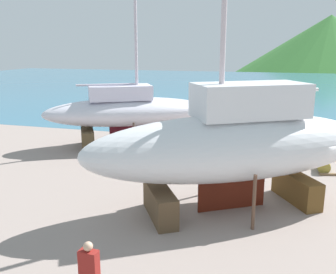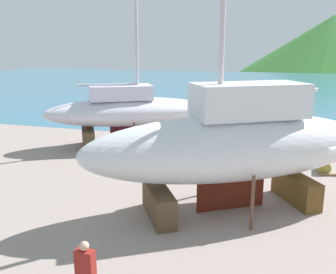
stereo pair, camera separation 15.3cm
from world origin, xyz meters
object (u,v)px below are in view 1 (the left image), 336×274
sailboat_small_center (235,144)px  worker (90,273)px  sailboat_mid_port (128,111)px  barrel_by_slipway (324,165)px

sailboat_small_center → worker: (-2.56, -6.34, -1.65)m
sailboat_small_center → sailboat_mid_port: (-7.17, 7.59, -0.38)m
sailboat_small_center → barrel_by_slipway: 7.06m
sailboat_mid_port → worker: bearing=-101.5°
sailboat_small_center → worker: 7.03m
sailboat_mid_port → barrel_by_slipway: 11.30m
sailboat_small_center → sailboat_mid_port: size_ratio=1.19×
sailboat_mid_port → sailboat_small_center: bearing=-76.4°
sailboat_mid_port → worker: size_ratio=9.61×
sailboat_mid_port → barrel_by_slipway: sailboat_mid_port is taller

